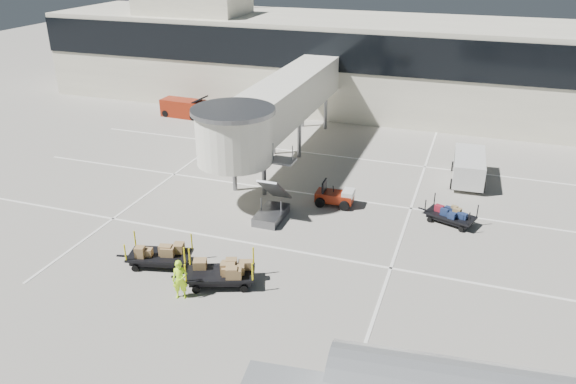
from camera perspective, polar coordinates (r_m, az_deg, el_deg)
name	(u,v)px	position (r m, az deg, el deg)	size (l,w,h in m)	color
ground	(262,267)	(27.79, -2.69, -7.65)	(140.00, 140.00, 0.00)	#9D988C
lane_markings	(306,191)	(35.74, 1.85, 0.11)	(40.00, 30.00, 0.02)	white
terminal	(377,63)	(53.59, 9.08, 12.77)	(64.00, 12.11, 15.20)	beige
jet_bridge	(273,109)	(37.88, -1.53, 8.44)	(5.70, 20.40, 6.03)	silver
baggage_tug	(336,197)	(33.83, 4.86, -0.46)	(2.30, 1.49, 1.48)	maroon
suitcase_cart	(450,215)	(32.93, 16.13, -2.29)	(3.34, 2.14, 1.29)	black
box_cart_near	(221,273)	(26.38, -6.83, -8.15)	(3.90, 2.58, 1.51)	black
box_cart_far	(159,255)	(28.42, -12.93, -6.26)	(3.80, 2.18, 1.46)	black
ground_worker	(180,280)	(25.60, -10.92, -8.73)	(0.69, 0.45, 1.89)	#BCFF1A
minivan	(469,165)	(38.80, 17.90, 2.62)	(2.29, 4.84, 1.80)	silver
belt_loader	(184,108)	(51.58, -10.56, 8.37)	(4.26, 1.88, 2.01)	maroon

